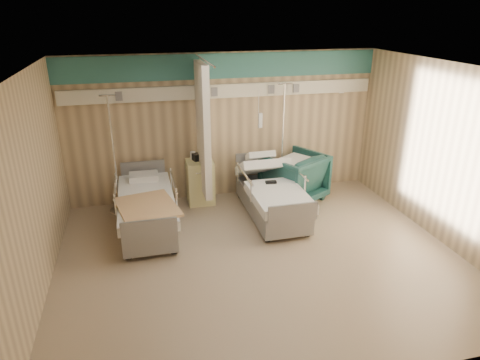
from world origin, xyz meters
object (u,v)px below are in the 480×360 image
object	(u,v)px
bed_left	(147,213)
visitor_armchair	(294,177)
bedside_cabinet	(200,182)
iv_stand_left	(118,189)
iv_stand_right	(281,172)
bed_right	(271,200)

from	to	relation	value
bed_left	visitor_armchair	bearing A→B (deg)	11.89
bedside_cabinet	iv_stand_left	distance (m)	1.53
bed_left	iv_stand_right	bearing A→B (deg)	18.89
visitor_armchair	iv_stand_left	size ratio (longest dim) A/B	0.48
iv_stand_right	bed_right	bearing A→B (deg)	-118.42
bed_left	iv_stand_left	size ratio (longest dim) A/B	0.99
bedside_cabinet	bed_right	bearing A→B (deg)	-38.05
bed_right	iv_stand_left	world-z (taller)	iv_stand_left
visitor_armchair	iv_stand_right	distance (m)	0.36
bed_right	bed_left	world-z (taller)	same
bed_left	visitor_armchair	size ratio (longest dim) A/B	2.06
bedside_cabinet	visitor_armchair	size ratio (longest dim) A/B	0.81
visitor_armchair	bed_left	bearing A→B (deg)	-16.35
bed_right	iv_stand_right	bearing A→B (deg)	61.58
bed_right	iv_stand_right	distance (m)	1.06
bed_right	visitor_armchair	distance (m)	0.90
bedside_cabinet	visitor_armchair	world-z (taller)	visitor_armchair
bed_left	visitor_armchair	distance (m)	2.92
visitor_armchair	iv_stand_right	world-z (taller)	iv_stand_right
bed_right	visitor_armchair	world-z (taller)	visitor_armchair
bedside_cabinet	visitor_armchair	xyz separation A→B (m)	(1.80, -0.30, 0.05)
bed_left	iv_stand_right	distance (m)	2.86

